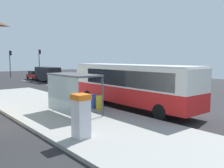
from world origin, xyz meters
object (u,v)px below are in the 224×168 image
(traffic_light_near_side, at_px, (40,59))
(traffic_light_median, at_px, (10,60))
(bus, at_px, (131,83))
(white_van, at_px, (48,73))
(recycling_bin_yellow, at_px, (100,102))
(recycling_bin_blue, at_px, (94,101))
(ticket_machine, at_px, (81,116))
(sedan_near, at_px, (35,75))
(bus_shelter, at_px, (69,83))

(traffic_light_near_side, xyz_separation_m, traffic_light_median, (-5.10, 1.60, -0.17))
(bus, bearing_deg, white_van, 80.17)
(recycling_bin_yellow, relative_size, recycling_bin_blue, 1.00)
(bus, height_order, traffic_light_median, traffic_light_median)
(ticket_machine, relative_size, traffic_light_median, 0.38)
(sedan_near, xyz_separation_m, recycling_bin_blue, (-6.50, -26.69, -0.14))
(sedan_near, bearing_deg, bus_shelter, -107.77)
(recycling_bin_blue, height_order, bus_shelter, bus_shelter)
(bus, bearing_deg, recycling_bin_blue, 155.32)
(white_van, bearing_deg, ticket_machine, -111.84)
(sedan_near, distance_m, traffic_light_near_side, 6.88)
(bus, height_order, traffic_light_near_side, traffic_light_near_side)
(traffic_light_median, bearing_deg, recycling_bin_blue, -97.77)
(bus, height_order, recycling_bin_blue, bus)
(bus, xyz_separation_m, traffic_light_near_side, (7.21, 33.25, 1.75))
(ticket_machine, xyz_separation_m, traffic_light_near_side, (13.85, 37.00, 2.42))
(ticket_machine, height_order, bus_shelter, bus_shelter)
(traffic_light_median, bearing_deg, sedan_near, -74.81)
(sedan_near, relative_size, traffic_light_near_side, 0.82)
(recycling_bin_yellow, bearing_deg, recycling_bin_blue, 90.00)
(sedan_near, relative_size, ticket_machine, 2.31)
(recycling_bin_yellow, relative_size, traffic_light_near_side, 0.17)
(white_van, xyz_separation_m, recycling_bin_blue, (-6.40, -21.43, -0.69))
(recycling_bin_blue, bearing_deg, white_van, 73.37)
(traffic_light_near_side, bearing_deg, bus_shelter, -110.06)
(bus_shelter, bearing_deg, traffic_light_near_side, 69.94)
(bus, bearing_deg, ticket_machine, -150.53)
(sedan_near, relative_size, traffic_light_median, 0.87)
(traffic_light_median, height_order, bus_shelter, traffic_light_median)
(bus, distance_m, recycling_bin_blue, 2.98)
(white_van, xyz_separation_m, ticket_machine, (-10.56, -26.33, -0.17))
(white_van, distance_m, sedan_near, 5.29)
(sedan_near, height_order, recycling_bin_blue, sedan_near)
(white_van, relative_size, bus_shelter, 1.30)
(recycling_bin_blue, relative_size, bus_shelter, 0.24)
(recycling_bin_yellow, height_order, traffic_light_median, traffic_light_median)
(recycling_bin_yellow, xyz_separation_m, bus_shelter, (-2.21, 0.20, 1.44))
(traffic_light_near_side, bearing_deg, recycling_bin_blue, -106.80)
(ticket_machine, distance_m, traffic_light_near_side, 39.59)
(recycling_bin_blue, bearing_deg, bus, -24.68)
(white_van, distance_m, bus_shelter, 23.58)
(ticket_machine, bearing_deg, white_van, 68.16)
(sedan_near, bearing_deg, white_van, -91.12)
(ticket_machine, relative_size, bus_shelter, 0.48)
(recycling_bin_blue, relative_size, traffic_light_near_side, 0.17)
(traffic_light_near_side, bearing_deg, ticket_machine, -110.52)
(ticket_machine, bearing_deg, bus_shelter, 66.15)
(bus_shelter, bearing_deg, sedan_near, 72.23)
(recycling_bin_blue, bearing_deg, ticket_machine, -130.32)
(white_van, distance_m, ticket_machine, 28.37)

